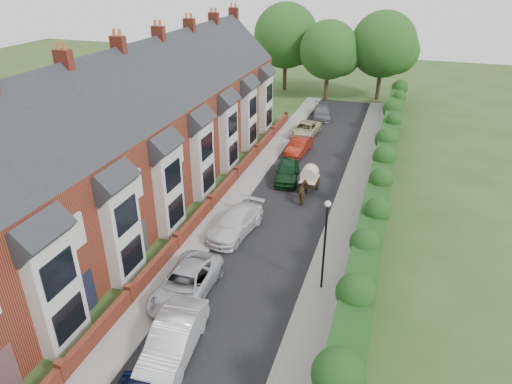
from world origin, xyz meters
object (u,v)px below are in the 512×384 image
at_px(car_red, 299,146).
at_px(horse_cart, 309,177).
at_px(lamppost, 325,235).
at_px(horse, 304,193).
at_px(car_grey, 322,112).
at_px(car_white, 235,223).
at_px(car_silver_a, 173,340).
at_px(car_beige, 305,129).
at_px(car_silver_b, 186,283).
at_px(car_green, 287,171).

bearing_deg(car_red, horse_cart, -65.79).
bearing_deg(lamppost, car_red, 106.99).
relative_size(car_red, horse, 2.49).
xyz_separation_m(car_red, car_grey, (-0.00, 10.72, -0.05)).
height_order(car_white, horse_cart, horse_cart).
xyz_separation_m(horse, horse_cart, (0.00, 1.79, 0.44)).
relative_size(car_silver_a, horse_cart, 1.77).
relative_size(car_white, car_beige, 1.09).
bearing_deg(car_grey, horse, -93.82).
relative_size(lamppost, horse_cart, 1.87).
distance_m(car_white, horse, 6.18).
xyz_separation_m(car_beige, car_grey, (0.46, 6.03, -0.00)).
xyz_separation_m(car_white, horse, (3.11, 5.34, -0.03)).
height_order(car_silver_a, car_red, car_silver_a).
bearing_deg(car_beige, horse, -72.57).
relative_size(car_silver_a, car_silver_b, 0.94).
distance_m(car_silver_a, horse_cart, 17.29).
bearing_deg(car_green, car_silver_b, -104.86).
bearing_deg(car_beige, horse_cart, -70.78).
relative_size(lamppost, horse, 3.12).
height_order(lamppost, car_grey, lamppost).
relative_size(car_beige, horse_cart, 1.67).
relative_size(lamppost, car_silver_b, 1.00).
relative_size(car_white, horse, 3.02).
xyz_separation_m(lamppost, car_green, (-5.02, 12.20, -2.56)).
height_order(car_grey, horse_cart, horse_cart).
distance_m(car_silver_a, horse, 15.52).
bearing_deg(car_red, car_silver_b, -87.71).
relative_size(car_green, horse, 2.60).
height_order(car_beige, horse, horse).
bearing_deg(car_silver_b, horse_cart, 74.90).
distance_m(car_silver_b, car_beige, 25.09).
bearing_deg(car_silver_a, lamppost, 44.30).
bearing_deg(car_white, car_grey, 96.24).
bearing_deg(car_red, lamppost, -68.02).
distance_m(lamppost, car_silver_a, 8.53).
xyz_separation_m(car_silver_a, car_white, (-0.93, 10.02, -0.08)).
distance_m(lamppost, car_green, 13.44).
bearing_deg(car_silver_a, car_green, 83.30).
xyz_separation_m(car_white, car_red, (0.69, 14.07, -0.05)).
height_order(lamppost, car_silver_a, lamppost).
height_order(car_silver_a, car_beige, car_silver_a).
height_order(car_white, horse, car_white).
height_order(car_silver_a, car_green, car_silver_a).
bearing_deg(lamppost, car_grey, 100.81).
bearing_deg(car_beige, car_silver_b, -85.83).
relative_size(car_white, car_red, 1.21).
bearing_deg(car_red, car_silver_a, -84.43).
height_order(car_white, car_grey, car_white).
distance_m(car_silver_b, car_white, 6.34).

